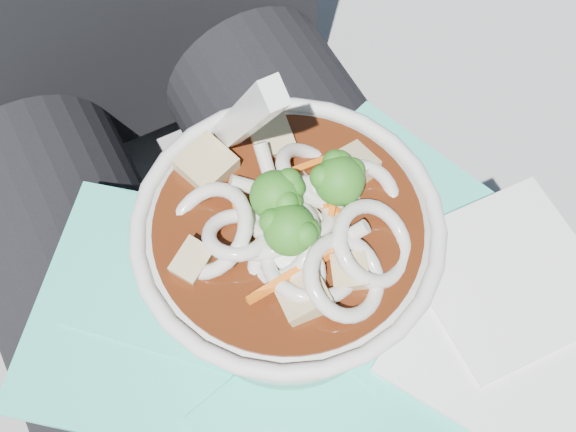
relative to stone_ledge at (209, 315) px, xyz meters
name	(u,v)px	position (x,y,z in m)	size (l,w,h in m)	color
stone_ledge	(209,315)	(0.00, 0.00, 0.00)	(1.00, 0.50, 0.41)	gray
lap	(262,341)	(0.00, -0.15, 0.28)	(0.34, 0.48, 0.15)	black
person_body	(205,220)	(0.00, -0.06, 0.31)	(0.34, 0.94, 0.97)	black
plastic_bag	(319,356)	(0.01, -0.20, 0.36)	(0.36, 0.35, 0.02)	#31CEAF
napkins	(514,317)	(0.13, -0.24, 0.38)	(0.18, 0.18, 0.01)	white
udon_bowl	(289,254)	(0.02, -0.16, 0.43)	(0.19, 0.19, 0.21)	white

